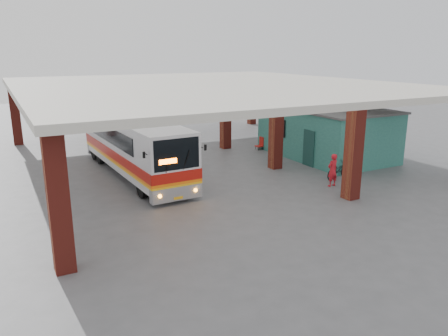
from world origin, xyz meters
TOP-DOWN VIEW (x-y plane):
  - ground at (0.00, 0.00)m, footprint 90.00×90.00m
  - brick_columns at (1.43, 5.00)m, footprint 20.10×21.60m
  - canopy_roof at (0.50, 6.50)m, footprint 21.00×23.00m
  - shop_building at (7.49, 4.00)m, footprint 5.20×8.20m
  - coach_bus at (-4.45, 5.42)m, footprint 2.81×11.39m
  - motorcycle at (4.70, -0.29)m, footprint 1.83×0.96m
  - pedestrian at (3.52, -1.18)m, footprint 0.63×0.45m
  - red_chair at (4.88, 7.49)m, footprint 0.48×0.48m

SIDE VIEW (x-z plane):
  - ground at x=0.00m, z-range 0.00..0.00m
  - red_chair at x=4.88m, z-range -0.03..0.82m
  - motorcycle at x=4.70m, z-range 0.00..0.91m
  - pedestrian at x=3.52m, z-range 0.00..1.63m
  - shop_building at x=7.49m, z-range 0.01..3.12m
  - coach_bus at x=-4.45m, z-range -0.01..3.28m
  - brick_columns at x=1.43m, z-range 0.00..4.35m
  - canopy_roof at x=0.50m, z-range 4.35..4.65m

